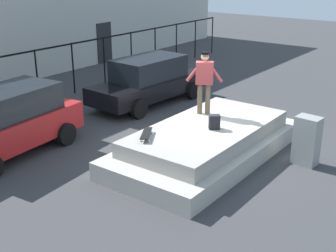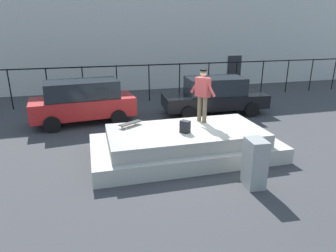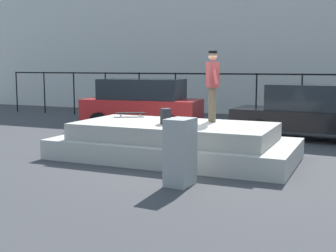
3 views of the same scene
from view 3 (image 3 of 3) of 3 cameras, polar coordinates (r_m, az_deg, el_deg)
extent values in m
plane|color=#38383A|center=(11.16, 2.92, -4.01)|extent=(60.00, 60.00, 0.00)
cube|color=#ADA89E|center=(11.03, 0.77, -2.87)|extent=(5.83, 2.89, 0.48)
cube|color=#A09B91|center=(10.96, 0.77, -0.64)|extent=(4.78, 2.37, 0.39)
cylinder|color=brown|center=(11.09, 5.75, 2.68)|extent=(0.14, 0.14, 0.86)
cylinder|color=brown|center=(11.31, 5.51, 2.78)|extent=(0.14, 0.14, 0.86)
cube|color=maroon|center=(11.16, 5.68, 6.52)|extent=(0.45, 0.53, 0.62)
cylinder|color=maroon|center=(10.88, 6.01, 6.57)|extent=(0.30, 0.43, 0.55)
cylinder|color=maroon|center=(11.45, 5.36, 6.63)|extent=(0.30, 0.43, 0.55)
sphere|color=tan|center=(11.17, 5.71, 8.84)|extent=(0.22, 0.22, 0.22)
cylinder|color=black|center=(11.17, 5.71, 9.35)|extent=(0.29, 0.29, 0.05)
cube|color=black|center=(12.30, -4.78, 1.66)|extent=(0.80, 0.59, 0.02)
cylinder|color=silver|center=(12.22, -3.51, 1.26)|extent=(0.06, 0.05, 0.06)
cylinder|color=silver|center=(12.42, -3.58, 1.36)|extent=(0.06, 0.05, 0.06)
cylinder|color=silver|center=(12.19, -6.00, 1.22)|extent=(0.06, 0.05, 0.06)
cylinder|color=silver|center=(12.39, -6.03, 1.32)|extent=(0.06, 0.05, 0.06)
cube|color=black|center=(10.71, -0.30, 1.24)|extent=(0.33, 0.34, 0.37)
cube|color=#B21E1E|center=(16.19, -3.32, 2.10)|extent=(4.34, 2.12, 0.76)
cube|color=black|center=(16.14, -3.34, 4.70)|extent=(3.07, 1.79, 0.72)
cylinder|color=black|center=(17.53, -6.25, 1.25)|extent=(0.66, 0.28, 0.64)
cylinder|color=black|center=(15.96, -8.80, 0.58)|extent=(0.66, 0.28, 0.64)
cylinder|color=black|center=(16.64, 1.95, 0.95)|extent=(0.66, 0.28, 0.64)
cylinder|color=black|center=(14.98, 0.12, 0.22)|extent=(0.66, 0.28, 0.64)
cube|color=black|center=(14.40, 17.84, 0.76)|extent=(4.85, 2.00, 0.60)
cube|color=black|center=(14.34, 17.95, 3.49)|extent=(2.70, 1.67, 0.77)
cylinder|color=black|center=(15.59, 12.97, 0.31)|extent=(0.65, 0.26, 0.64)
cylinder|color=black|center=(13.90, 11.19, -0.50)|extent=(0.65, 0.26, 0.64)
cube|color=gray|center=(8.47, 1.57, -3.33)|extent=(0.48, 0.63, 1.28)
cylinder|color=black|center=(23.60, -18.68, 4.15)|extent=(0.06, 0.06, 1.98)
cylinder|color=black|center=(22.49, -15.43, 4.13)|extent=(0.06, 0.06, 1.98)
cylinder|color=black|center=(21.45, -11.86, 4.08)|extent=(0.06, 0.06, 1.98)
cylinder|color=black|center=(20.51, -7.94, 4.02)|extent=(0.06, 0.06, 1.98)
cylinder|color=black|center=(19.67, -3.67, 3.93)|extent=(0.06, 0.06, 1.98)
cylinder|color=black|center=(18.94, 0.95, 3.80)|extent=(0.06, 0.06, 1.98)
cylinder|color=black|center=(18.35, 5.91, 3.64)|extent=(0.06, 0.06, 1.98)
cylinder|color=black|center=(17.91, 11.15, 3.44)|extent=(0.06, 0.06, 1.98)
cylinder|color=black|center=(17.62, 16.60, 3.20)|extent=(0.06, 0.06, 1.98)
cube|color=black|center=(17.87, 11.22, 6.49)|extent=(24.00, 0.04, 0.06)
cube|color=beige|center=(24.82, 14.89, 10.20)|extent=(32.70, 8.03, 6.96)
camera|label=1|loc=(14.66, -51.08, 15.58)|focal=48.60mm
camera|label=2|loc=(7.39, -55.19, 17.78)|focal=32.16mm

